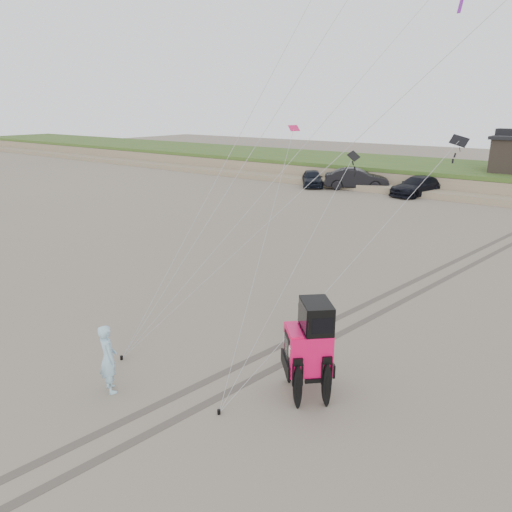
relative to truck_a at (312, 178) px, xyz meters
The scene contains 10 objects.
ground 32.78m from the truck_a, 64.45° to the right, with size 160.00×160.00×0.00m, color #6B6054.
dune_ridge 16.21m from the truck_a, 29.31° to the left, with size 160.00×14.25×1.73m.
truck_a is the anchor object (origin of this frame).
truck_b 3.89m from the truck_a, 15.14° to the left, with size 1.87×5.36×1.77m, color black.
truck_c 9.06m from the truck_a, ahead, with size 2.11×5.20×1.51m, color black.
jeep 33.13m from the truck_a, 59.16° to the right, with size 2.28×5.28×1.97m, color #E50C4F, non-canonical shape.
man 33.93m from the truck_a, 67.55° to the right, with size 0.66×0.43×1.80m, color #8BBED7.
stake_main 32.44m from the truck_a, 68.51° to the right, with size 0.08×0.08×0.12m, color black.
stake_aux 34.34m from the truck_a, 62.55° to the right, with size 0.08×0.08×0.12m, color black.
tire_tracks 26.94m from the truck_a, 53.20° to the right, with size 5.22×29.74×0.01m.
Camera 1 is at (8.51, -8.44, 6.99)m, focal length 35.00 mm.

